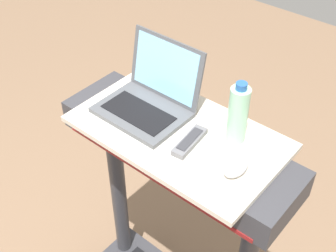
# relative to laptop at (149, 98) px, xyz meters

# --- Properties ---
(desk_board) EXTENTS (0.73, 0.42, 0.02)m
(desk_board) POSITION_rel_laptop_xyz_m (0.15, -0.03, -0.06)
(desk_board) COLOR beige
(desk_board) RESTS_ON treadmill_base
(laptop) EXTENTS (0.31, 0.27, 0.24)m
(laptop) POSITION_rel_laptop_xyz_m (0.00, 0.00, 0.00)
(laptop) COLOR #515459
(laptop) RESTS_ON desk_board
(computer_mouse) EXTENTS (0.06, 0.10, 0.03)m
(computer_mouse) POSITION_rel_laptop_xyz_m (0.41, -0.06, -0.03)
(computer_mouse) COLOR #B2B2B7
(computer_mouse) RESTS_ON desk_board
(water_bottle) EXTENTS (0.07, 0.07, 0.22)m
(water_bottle) POSITION_rel_laptop_xyz_m (0.33, 0.06, 0.06)
(water_bottle) COLOR #9EDBB2
(water_bottle) RESTS_ON desk_board
(tv_remote) EXTENTS (0.06, 0.16, 0.02)m
(tv_remote) POSITION_rel_laptop_xyz_m (0.23, -0.06, -0.04)
(tv_remote) COLOR slate
(tv_remote) RESTS_ON desk_board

